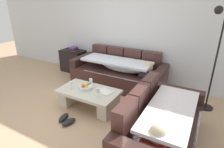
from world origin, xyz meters
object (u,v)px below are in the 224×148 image
object	(u,v)px
couch_along_wall	(119,73)
fruit_bowl	(86,87)
couch_near_window	(161,128)
wine_glass_near_right	(98,91)
wine_glass_far_back	(91,81)
open_magazine	(105,92)
side_cabinet	(73,61)
book_stack_on_cabinet	(74,49)
floor_lamp	(214,55)
wine_glass_near_left	(71,84)
pair_of_shoes	(66,120)
coffee_table	(89,97)

from	to	relation	value
couch_along_wall	fruit_bowl	bearing A→B (deg)	-96.98
couch_near_window	fruit_bowl	bearing A→B (deg)	76.12
couch_near_window	wine_glass_near_right	xyz separation A→B (m)	(-1.25, 0.27, 0.16)
wine_glass_far_back	open_magazine	distance (m)	0.40
couch_near_window	wine_glass_near_right	size ratio (longest dim) A/B	10.94
wine_glass_near_right	open_magazine	xyz separation A→B (m)	(0.02, 0.21, -0.11)
side_cabinet	book_stack_on_cabinet	xyz separation A→B (m)	(0.07, 0.00, 0.38)
floor_lamp	wine_glass_near_left	bearing A→B (deg)	-153.35
floor_lamp	open_magazine	bearing A→B (deg)	-150.61
fruit_bowl	wine_glass_near_right	size ratio (longest dim) A/B	1.69
couch_along_wall	side_cabinet	size ratio (longest dim) A/B	3.18
wine_glass_near_left	open_magazine	bearing A→B (deg)	18.67
wine_glass_near_left	pair_of_shoes	bearing A→B (deg)	-62.95
floor_lamp	book_stack_on_cabinet	bearing A→B (deg)	173.83
coffee_table	book_stack_on_cabinet	distance (m)	2.15
book_stack_on_cabinet	open_magazine	bearing A→B (deg)	-36.34
couch_along_wall	book_stack_on_cabinet	xyz separation A→B (m)	(-1.58, 0.23, 0.37)
open_magazine	book_stack_on_cabinet	bearing A→B (deg)	160.05
couch_near_window	open_magazine	world-z (taller)	couch_near_window
couch_near_window	coffee_table	xyz separation A→B (m)	(-1.55, 0.38, -0.10)
fruit_bowl	book_stack_on_cabinet	world-z (taller)	book_stack_on_cabinet
fruit_bowl	book_stack_on_cabinet	size ratio (longest dim) A/B	1.19
wine_glass_near_left	open_magazine	xyz separation A→B (m)	(0.64, 0.22, -0.11)
side_cabinet	pair_of_shoes	bearing A→B (deg)	-53.62
couch_along_wall	wine_glass_near_left	size ratio (longest dim) A/B	13.78
couch_near_window	floor_lamp	bearing A→B (deg)	-18.46
side_cabinet	book_stack_on_cabinet	distance (m)	0.39
coffee_table	open_magazine	xyz separation A→B (m)	(0.32, 0.10, 0.15)
fruit_bowl	open_magazine	bearing A→B (deg)	11.45
wine_glass_near_left	side_cabinet	bearing A→B (deg)	128.92
side_cabinet	book_stack_on_cabinet	size ratio (longest dim) A/B	3.07
fruit_bowl	couch_near_window	bearing A→B (deg)	-13.88
fruit_bowl	wine_glass_far_back	world-z (taller)	wine_glass_far_back
fruit_bowl	wine_glass_near_right	xyz separation A→B (m)	(0.37, -0.13, 0.07)
coffee_table	side_cabinet	size ratio (longest dim) A/B	1.67
wine_glass_far_back	open_magazine	world-z (taller)	wine_glass_far_back
side_cabinet	floor_lamp	size ratio (longest dim) A/B	0.37
wine_glass_near_right	floor_lamp	size ratio (longest dim) A/B	0.09
coffee_table	pair_of_shoes	size ratio (longest dim) A/B	3.49
side_cabinet	pair_of_shoes	distance (m)	2.57
wine_glass_far_back	couch_along_wall	bearing A→B (deg)	83.19
open_magazine	wine_glass_near_left	bearing A→B (deg)	-144.94
wine_glass_near_left	couch_along_wall	bearing A→B (deg)	73.65
coffee_table	wine_glass_far_back	world-z (taller)	wine_glass_far_back
couch_near_window	wine_glass_near_right	world-z (taller)	couch_near_window
couch_near_window	wine_glass_far_back	bearing A→B (deg)	70.82
book_stack_on_cabinet	floor_lamp	distance (m)	3.59
open_magazine	floor_lamp	distance (m)	2.10
book_stack_on_cabinet	pair_of_shoes	size ratio (longest dim) A/B	0.68
wine_glass_near_left	wine_glass_far_back	xyz separation A→B (m)	(0.27, 0.29, 0.00)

